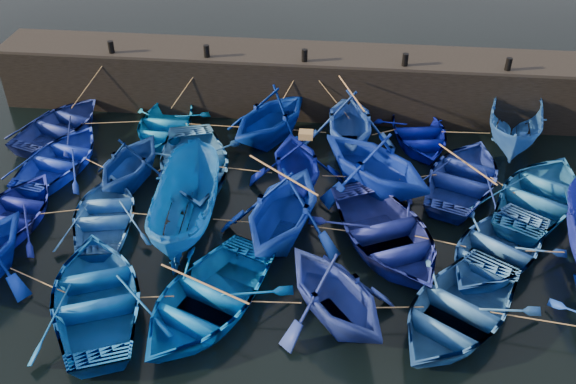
# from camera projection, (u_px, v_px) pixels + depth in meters

# --- Properties ---
(ground) EXTENTS (120.00, 120.00, 0.00)m
(ground) POSITION_uv_depth(u_px,v_px,m) (277.00, 271.00, 19.64)
(ground) COLOR black
(ground) RESTS_ON ground
(quay_wall) EXTENTS (26.00, 2.50, 2.50)m
(quay_wall) POSITION_uv_depth(u_px,v_px,m) (306.00, 82.00, 27.37)
(quay_wall) COLOR black
(quay_wall) RESTS_ON ground
(quay_top) EXTENTS (26.00, 2.50, 0.12)m
(quay_top) POSITION_uv_depth(u_px,v_px,m) (306.00, 53.00, 26.60)
(quay_top) COLOR black
(quay_top) RESTS_ON quay_wall
(bollard_0) EXTENTS (0.24, 0.24, 0.50)m
(bollard_0) POSITION_uv_depth(u_px,v_px,m) (111.00, 47.00, 26.37)
(bollard_0) COLOR black
(bollard_0) RESTS_ON quay_top
(bollard_1) EXTENTS (0.24, 0.24, 0.50)m
(bollard_1) POSITION_uv_depth(u_px,v_px,m) (207.00, 51.00, 26.03)
(bollard_1) COLOR black
(bollard_1) RESTS_ON quay_top
(bollard_2) EXTENTS (0.24, 0.24, 0.50)m
(bollard_2) POSITION_uv_depth(u_px,v_px,m) (305.00, 55.00, 25.70)
(bollard_2) COLOR black
(bollard_2) RESTS_ON quay_top
(bollard_3) EXTENTS (0.24, 0.24, 0.50)m
(bollard_3) POSITION_uv_depth(u_px,v_px,m) (405.00, 60.00, 25.36)
(bollard_3) COLOR black
(bollard_3) RESTS_ON quay_top
(bollard_4) EXTENTS (0.24, 0.24, 0.50)m
(bollard_4) POSITION_uv_depth(u_px,v_px,m) (509.00, 64.00, 25.02)
(bollard_4) COLOR black
(bollard_4) RESTS_ON quay_top
(boat_0) EXTENTS (4.60, 5.40, 0.95)m
(boat_0) POSITION_uv_depth(u_px,v_px,m) (61.00, 124.00, 26.00)
(boat_0) COLOR navy
(boat_0) RESTS_ON ground
(boat_1) EXTENTS (3.26, 4.51, 0.93)m
(boat_1) POSITION_uv_depth(u_px,v_px,m) (164.00, 124.00, 26.02)
(boat_1) COLOR blue
(boat_1) RESTS_ON ground
(boat_2) EXTENTS (5.50, 5.73, 2.32)m
(boat_2) POSITION_uv_depth(u_px,v_px,m) (271.00, 115.00, 25.20)
(boat_2) COLOR navy
(boat_2) RESTS_ON ground
(boat_3) EXTENTS (4.03, 4.59, 2.30)m
(boat_3) POSITION_uv_depth(u_px,v_px,m) (350.00, 120.00, 24.89)
(boat_3) COLOR blue
(boat_3) RESTS_ON ground
(boat_4) EXTENTS (3.86, 4.90, 0.92)m
(boat_4) POSITION_uv_depth(u_px,v_px,m) (419.00, 133.00, 25.49)
(boat_4) COLOR #010A86
(boat_4) RESTS_ON ground
(boat_5) EXTENTS (3.10, 5.62, 2.06)m
(boat_5) POSITION_uv_depth(u_px,v_px,m) (516.00, 124.00, 24.92)
(boat_5) COLOR #2254A1
(boat_5) RESTS_ON ground
(boat_6) EXTENTS (4.05, 5.07, 0.94)m
(boat_6) POSITION_uv_depth(u_px,v_px,m) (61.00, 158.00, 23.95)
(boat_6) COLOR #132ECD
(boat_6) RESTS_ON ground
(boat_7) EXTENTS (3.90, 4.30, 1.95)m
(boat_7) POSITION_uv_depth(u_px,v_px,m) (130.00, 161.00, 22.88)
(boat_7) COLOR navy
(boat_7) RESTS_ON ground
(boat_8) EXTENTS (5.26, 6.30, 1.12)m
(boat_8) POSITION_uv_depth(u_px,v_px,m) (194.00, 165.00, 23.41)
(boat_8) COLOR #2964A6
(boat_8) RESTS_ON ground
(boat_9) EXTENTS (4.20, 4.62, 2.09)m
(boat_9) POSITION_uv_depth(u_px,v_px,m) (297.00, 163.00, 22.65)
(boat_9) COLOR #06138A
(boat_9) RESTS_ON ground
(boat_10) EXTENTS (6.32, 6.27, 2.52)m
(boat_10) POSITION_uv_depth(u_px,v_px,m) (376.00, 161.00, 22.33)
(boat_10) COLOR #0928AF
(boat_10) RESTS_ON ground
(boat_11) EXTENTS (5.13, 5.93, 1.03)m
(boat_11) POSITION_uv_depth(u_px,v_px,m) (465.00, 176.00, 22.89)
(boat_11) COLOR navy
(boat_11) RESTS_ON ground
(boat_12) EXTENTS (5.89, 6.44, 1.09)m
(boat_12) POSITION_uv_depth(u_px,v_px,m) (542.00, 195.00, 21.94)
(boat_12) COLOR #175A93
(boat_12) RESTS_ON ground
(boat_13) EXTENTS (3.76, 4.89, 0.94)m
(boat_13) POSITION_uv_depth(u_px,v_px,m) (11.00, 214.00, 21.18)
(boat_13) COLOR navy
(boat_13) RESTS_ON ground
(boat_14) EXTENTS (3.93, 4.87, 0.90)m
(boat_14) POSITION_uv_depth(u_px,v_px,m) (106.00, 214.00, 21.24)
(boat_14) COLOR blue
(boat_14) RESTS_ON ground
(boat_15) EXTENTS (2.15, 5.33, 2.04)m
(boat_15) POSITION_uv_depth(u_px,v_px,m) (185.00, 206.00, 20.65)
(boat_15) COLOR #0D52A0
(boat_15) RESTS_ON ground
(boat_16) EXTENTS (5.06, 5.52, 2.46)m
(boat_16) POSITION_uv_depth(u_px,v_px,m) (283.00, 208.00, 20.22)
(boat_16) COLOR #0D31BC
(boat_16) RESTS_ON ground
(boat_17) EXTENTS (5.90, 6.63, 1.14)m
(boat_17) POSITION_uv_depth(u_px,v_px,m) (386.00, 234.00, 20.22)
(boat_17) COLOR navy
(boat_17) RESTS_ON ground
(boat_18) EXTENTS (5.59, 5.94, 1.00)m
(boat_18) POSITION_uv_depth(u_px,v_px,m) (495.00, 250.00, 19.68)
(boat_18) COLOR #225495
(boat_18) RESTS_ON ground
(boat_21) EXTENTS (5.49, 6.33, 1.10)m
(boat_21) POSITION_uv_depth(u_px,v_px,m) (97.00, 296.00, 18.03)
(boat_21) COLOR #094999
(boat_21) RESTS_ON ground
(boat_22) EXTENTS (5.59, 6.37, 1.10)m
(boat_22) POSITION_uv_depth(u_px,v_px,m) (206.00, 299.00, 17.93)
(boat_22) COLOR blue
(boat_22) RESTS_ON ground
(boat_23) EXTENTS (5.37, 5.48, 2.19)m
(boat_23) POSITION_uv_depth(u_px,v_px,m) (335.00, 291.00, 17.40)
(boat_23) COLOR navy
(boat_23) RESTS_ON ground
(boat_24) EXTENTS (5.88, 6.31, 1.07)m
(boat_24) POSITION_uv_depth(u_px,v_px,m) (457.00, 310.00, 17.61)
(boat_24) COLOR #245995
(boat_24) RESTS_ON ground
(wooden_crate) EXTENTS (0.49, 0.39, 0.24)m
(wooden_crate) POSITION_uv_depth(u_px,v_px,m) (306.00, 135.00, 21.94)
(wooden_crate) COLOR olive
(wooden_crate) RESTS_ON boat_9
(mooring_ropes) EXTENTS (18.44, 11.65, 2.10)m
(mooring_ropes) POSITION_uv_depth(u_px,v_px,m) (287.00, 161.00, 23.07)
(mooring_ropes) COLOR tan
(mooring_ropes) RESTS_ON ground
(loose_oars) EXTENTS (10.20, 11.54, 1.49)m
(loose_oars) POSITION_uv_depth(u_px,v_px,m) (336.00, 171.00, 20.96)
(loose_oars) COLOR #99724C
(loose_oars) RESTS_ON ground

